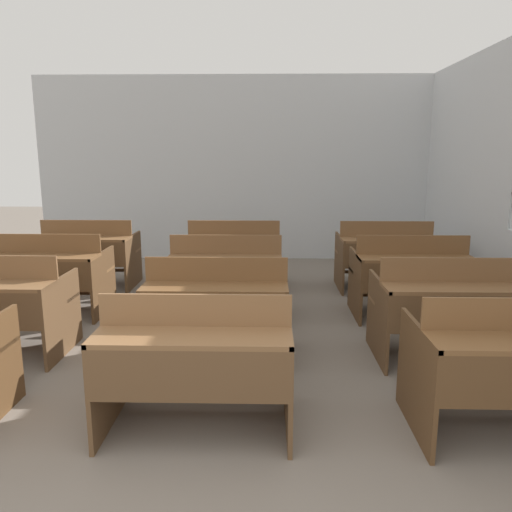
% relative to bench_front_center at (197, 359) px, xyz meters
% --- Properties ---
extents(wall_back, '(6.34, 0.06, 2.93)m').
position_rel_bench_front_center_xyz_m(wall_back, '(-0.12, 5.29, 1.00)').
color(wall_back, silver).
rests_on(wall_back, ground_plane).
extents(bench_front_center, '(1.17, 0.76, 0.88)m').
position_rel_bench_front_center_xyz_m(bench_front_center, '(0.00, 0.00, 0.00)').
color(bench_front_center, brown).
rests_on(bench_front_center, ground_plane).
extents(bench_second_center, '(1.17, 0.76, 0.88)m').
position_rel_bench_front_center_xyz_m(bench_second_center, '(0.02, 1.09, 0.00)').
color(bench_second_center, brown).
rests_on(bench_second_center, ground_plane).
extents(bench_second_right, '(1.17, 0.76, 0.88)m').
position_rel_bench_front_center_xyz_m(bench_second_right, '(1.94, 1.12, 0.00)').
color(bench_second_right, brown).
rests_on(bench_second_right, ground_plane).
extents(bench_third_left, '(1.17, 0.76, 0.88)m').
position_rel_bench_front_center_xyz_m(bench_third_left, '(-1.91, 2.25, 0.00)').
color(bench_third_left, brown).
rests_on(bench_third_left, ground_plane).
extents(bench_third_center, '(1.17, 0.76, 0.88)m').
position_rel_bench_front_center_xyz_m(bench_third_center, '(-0.00, 2.23, 0.00)').
color(bench_third_center, brown).
rests_on(bench_third_center, ground_plane).
extents(bench_third_right, '(1.17, 0.76, 0.88)m').
position_rel_bench_front_center_xyz_m(bench_third_right, '(1.94, 2.26, 0.00)').
color(bench_third_right, brown).
rests_on(bench_third_right, ground_plane).
extents(bench_back_left, '(1.17, 0.76, 0.88)m').
position_rel_bench_front_center_xyz_m(bench_back_left, '(-1.89, 3.38, 0.00)').
color(bench_back_left, brown).
rests_on(bench_back_left, ground_plane).
extents(bench_back_center, '(1.17, 0.76, 0.88)m').
position_rel_bench_front_center_xyz_m(bench_back_center, '(0.00, 3.38, 0.00)').
color(bench_back_center, brown).
rests_on(bench_back_center, ground_plane).
extents(bench_back_right, '(1.17, 0.76, 0.88)m').
position_rel_bench_front_center_xyz_m(bench_back_right, '(1.93, 3.36, 0.00)').
color(bench_back_right, brown).
rests_on(bench_back_right, ground_plane).
extents(wastepaper_bin, '(0.32, 0.32, 0.36)m').
position_rel_bench_front_center_xyz_m(wastepaper_bin, '(2.74, 4.02, -0.28)').
color(wastepaper_bin, '#33477A').
rests_on(wastepaper_bin, ground_plane).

